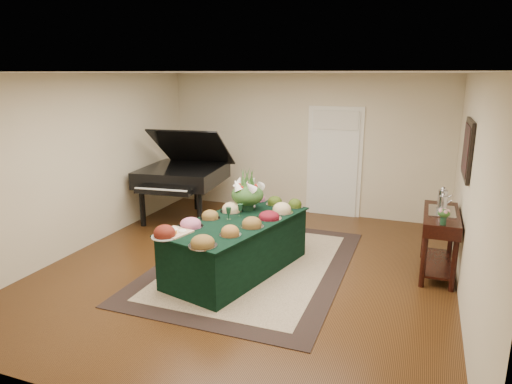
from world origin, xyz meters
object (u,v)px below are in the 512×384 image
at_px(buffet_table, 237,246).
at_px(mahogany_sideboard, 440,227).
at_px(grand_piano, 183,174).
at_px(floral_centerpiece, 248,191).

relative_size(buffet_table, mahogany_sideboard, 1.94).
relative_size(grand_piano, mahogany_sideboard, 1.50).
bearing_deg(floral_centerpiece, grand_piano, 143.39).
bearing_deg(grand_piano, floral_centerpiece, -36.61).
bearing_deg(buffet_table, grand_piano, 135.05).
xyz_separation_m(floral_centerpiece, grand_piano, (-1.84, 1.37, -0.18)).
distance_m(buffet_table, grand_piano, 2.71).
relative_size(buffet_table, floral_centerpiece, 4.82).
height_order(buffet_table, mahogany_sideboard, mahogany_sideboard).
height_order(floral_centerpiece, grand_piano, grand_piano).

